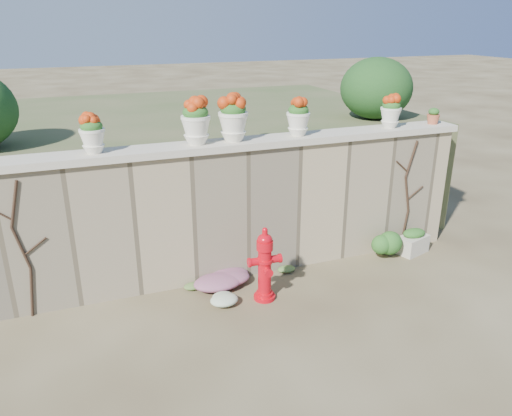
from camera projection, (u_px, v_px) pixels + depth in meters
name	position (u px, v px, depth m)	size (l,w,h in m)	color
ground	(262.00, 339.00, 6.22)	(80.00, 80.00, 0.00)	#463923
stone_wall	(218.00, 215.00, 7.43)	(8.00, 0.40, 2.00)	#9B8A67
wall_cap	(216.00, 146.00, 7.06)	(8.10, 0.52, 0.10)	beige
raised_fill	(173.00, 161.00, 10.23)	(9.00, 6.00, 2.00)	#384C23
back_shrub_right	(376.00, 88.00, 9.06)	(1.30, 1.30, 1.10)	#143814
vine_left	(22.00, 249.00, 6.36)	(0.60, 0.04, 1.91)	black
vine_right	(408.00, 194.00, 8.32)	(0.60, 0.04, 1.91)	black
fire_hydrant	(265.00, 264.00, 6.92)	(0.47, 0.33, 1.09)	red
planter_box	(413.00, 242.00, 8.44)	(0.59, 0.45, 0.44)	beige
green_shrub	(387.00, 243.00, 8.12)	(0.66, 0.59, 0.63)	#1E5119
magenta_clump	(221.00, 277.00, 7.42)	(1.01, 0.67, 0.27)	#B62491
white_flowers	(217.00, 298.00, 6.93)	(0.57, 0.46, 0.21)	white
urn_pot_1	(92.00, 134.00, 6.40)	(0.33, 0.33, 0.51)	white
urn_pot_2	(196.00, 122.00, 6.84)	(0.41, 0.41, 0.64)	white
urn_pot_3	(233.00, 118.00, 7.01)	(0.42, 0.42, 0.66)	white
urn_pot_4	(298.00, 117.00, 7.37)	(0.35, 0.35, 0.55)	white
urn_pot_5	(391.00, 112.00, 7.91)	(0.33, 0.33, 0.51)	white
terracotta_pot	(433.00, 117.00, 8.24)	(0.21, 0.21, 0.25)	#B55637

